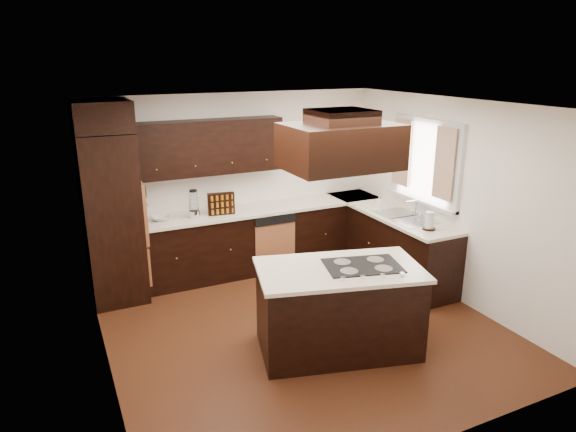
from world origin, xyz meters
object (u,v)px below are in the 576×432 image
(oven_column, at_px, (112,218))
(range_hood, at_px, (341,146))
(spice_rack, at_px, (221,204))
(island, at_px, (338,310))

(oven_column, bearing_deg, range_hood, -50.26)
(oven_column, height_order, spice_rack, oven_column)
(oven_column, distance_m, spice_rack, 1.41)
(island, distance_m, spice_rack, 2.41)
(oven_column, relative_size, island, 1.32)
(range_hood, distance_m, spice_rack, 2.56)
(spice_rack, bearing_deg, range_hood, -68.57)
(island, bearing_deg, spice_rack, 117.12)
(island, height_order, range_hood, range_hood)
(range_hood, height_order, spice_rack, range_hood)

